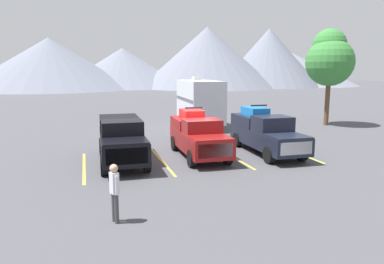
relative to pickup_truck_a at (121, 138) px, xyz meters
The scene contains 12 objects.
ground_plane 3.93m from the pickup_truck_a, ahead, with size 240.00×240.00×0.00m, color #47474C.
pickup_truck_a is the anchor object (origin of this frame).
pickup_truck_b 3.91m from the pickup_truck_a, ahead, with size 2.16×5.38×2.49m.
pickup_truck_c 7.65m from the pickup_truck_a, ahead, with size 2.17×5.86×2.53m.
lot_stripe_a 2.18m from the pickup_truck_a, 165.65° to the right, with size 0.12×5.50×0.01m, color gold.
lot_stripe_b 2.26m from the pickup_truck_a, 13.61° to the right, with size 0.12×5.50×0.01m, color gold.
lot_stripe_c 5.71m from the pickup_truck_a, ahead, with size 0.12×5.50×0.01m, color gold.
lot_stripe_d 9.34m from the pickup_truck_a, ahead, with size 0.12×5.50×0.01m, color gold.
camper_trailer_a 11.47m from the pickup_truck_a, 52.72° to the left, with size 2.78×7.32×3.95m.
person_a 7.10m from the pickup_truck_a, 97.28° to the right, with size 0.28×0.37×1.75m.
tree_a 19.25m from the pickup_truck_a, 22.93° to the left, with size 3.79×3.79×7.73m.
mountain_ridge 78.79m from the pickup_truck_a, 81.45° to the left, with size 154.15×46.00×16.20m.
Camera 1 is at (-5.31, -17.37, 4.37)m, focal length 32.96 mm.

